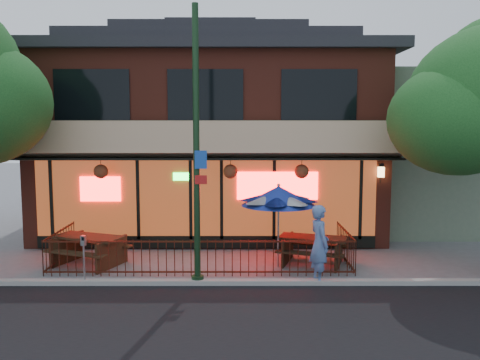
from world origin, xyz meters
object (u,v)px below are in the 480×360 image
object	(u,v)px
picnic_table_left	(89,246)
parking_meter_near	(84,251)
street_light	(197,161)
patio_umbrella	(279,196)
pedestrian	(319,244)
picnic_table_right	(313,246)

from	to	relation	value
picnic_table_left	parking_meter_near	bearing A→B (deg)	-77.37
picnic_table_left	street_light	bearing A→B (deg)	-27.54
patio_umbrella	parking_meter_near	xyz separation A→B (m)	(-5.07, -1.61, -1.19)
street_light	pedestrian	world-z (taller)	street_light
pedestrian	patio_umbrella	bearing A→B (deg)	17.53
street_light	pedestrian	size ratio (longest dim) A/B	3.44
parking_meter_near	pedestrian	bearing A→B (deg)	1.24
picnic_table_right	pedestrian	distance (m)	1.77
street_light	parking_meter_near	distance (m)	3.68
picnic_table_left	pedestrian	distance (m)	6.64
picnic_table_left	pedestrian	bearing A→B (deg)	-14.52
picnic_table_left	parking_meter_near	world-z (taller)	parking_meter_near
picnic_table_right	street_light	bearing A→B (deg)	-151.29
street_light	patio_umbrella	distance (m)	2.89
picnic_table_left	picnic_table_right	distance (m)	6.49
picnic_table_left	picnic_table_right	world-z (taller)	picnic_table_left
parking_meter_near	street_light	bearing A→B (deg)	1.54
picnic_table_left	patio_umbrella	distance (m)	5.67
picnic_table_right	pedestrian	world-z (taller)	pedestrian
street_light	patio_umbrella	size ratio (longest dim) A/B	2.91
patio_umbrella	parking_meter_near	world-z (taller)	patio_umbrella
patio_umbrella	pedestrian	distance (m)	2.04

